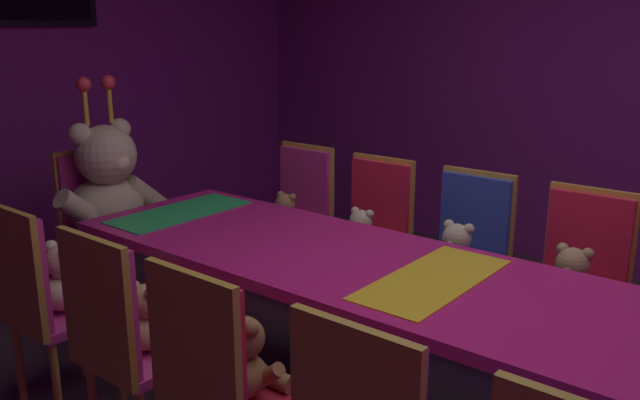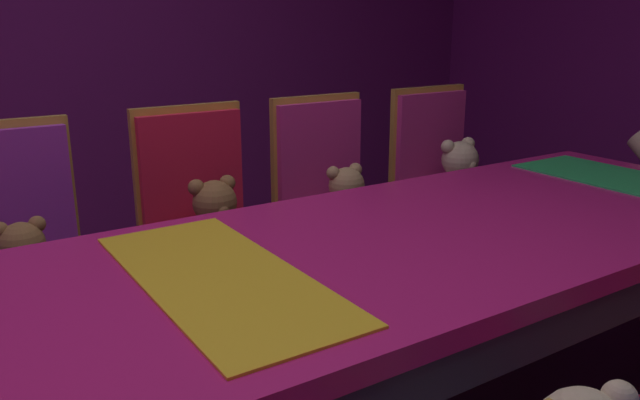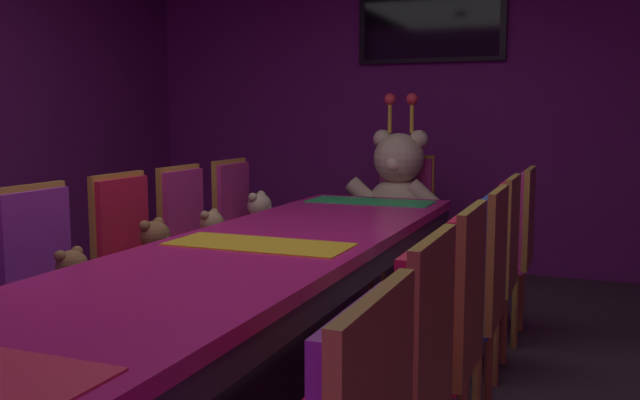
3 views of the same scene
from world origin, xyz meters
name	(u,v)px [view 1 (image 1 of 3)]	position (x,y,z in m)	size (l,w,h in m)	color
wall_back	(12,73)	(0.00, 3.20, 1.40)	(5.20, 0.12, 2.80)	#721E72
wall_right	(633,73)	(2.60, 0.00, 1.40)	(0.12, 6.40, 2.80)	#721E72
banquet_table	(432,299)	(0.00, 0.00, 0.66)	(0.90, 3.61, 0.75)	#C61E72
chair_left_3	(214,376)	(-0.88, 0.31, 0.60)	(0.42, 0.41, 0.98)	red
teddy_left_3	(245,361)	(-0.73, 0.31, 0.59)	(0.25, 0.32, 0.30)	olive
chair_left_4	(117,329)	(-0.87, 0.86, 0.60)	(0.42, 0.41, 0.98)	#CC338C
teddy_left_4	(149,320)	(-0.73, 0.86, 0.58)	(0.23, 0.30, 0.28)	tan
chair_left_5	(36,290)	(-0.87, 1.46, 0.60)	(0.42, 0.41, 0.98)	#CC338C
teddy_left_5	(66,281)	(-0.73, 1.46, 0.60)	(0.26, 0.34, 0.32)	beige
chair_right_2	(581,272)	(0.85, -0.31, 0.60)	(0.42, 0.41, 0.98)	red
teddy_right_2	(570,283)	(0.70, -0.31, 0.59)	(0.24, 0.32, 0.30)	tan
chair_right_3	(469,246)	(0.86, 0.27, 0.60)	(0.42, 0.41, 0.98)	#2D47B2
teddy_right_3	(455,255)	(0.71, 0.27, 0.59)	(0.24, 0.32, 0.30)	beige
chair_right_4	(374,225)	(0.85, 0.86, 0.60)	(0.42, 0.41, 0.98)	red
teddy_right_4	(360,235)	(0.71, 0.86, 0.57)	(0.22, 0.28, 0.27)	beige
chair_right_5	(300,207)	(0.88, 1.45, 0.60)	(0.42, 0.41, 0.98)	#CC338C
teddy_right_5	(285,216)	(0.74, 1.45, 0.57)	(0.21, 0.27, 0.26)	#9E7247
throne_chair	(96,212)	(0.00, 2.35, 0.60)	(0.41, 0.42, 0.98)	#CC338C
king_teddy_bear	(110,189)	(0.00, 2.18, 0.77)	(0.76, 0.58, 0.97)	beige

